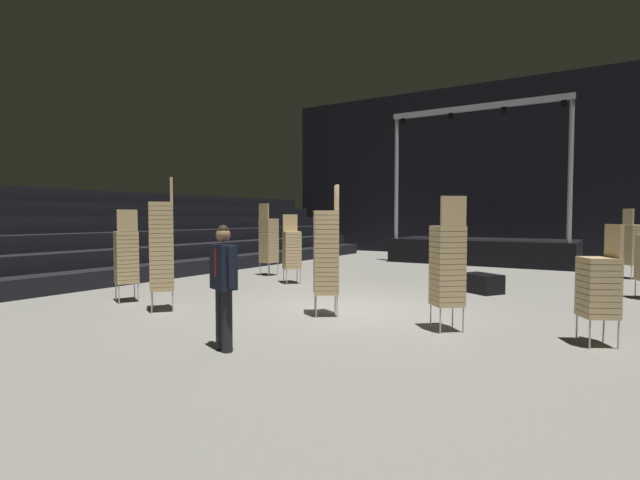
{
  "coord_description": "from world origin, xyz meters",
  "views": [
    {
      "loc": [
        4.56,
        -8.19,
        1.82
      ],
      "look_at": [
        0.02,
        -0.91,
        1.4
      ],
      "focal_mm": 27.02,
      "sensor_mm": 36.0,
      "label": 1
    }
  ],
  "objects_px": {
    "chair_stack_front_right": "(326,251)",
    "equipment_road_case": "(482,283)",
    "stage_riser": "(483,248)",
    "chair_stack_mid_centre": "(292,249)",
    "chair_stack_front_left": "(126,256)",
    "chair_stack_aisle_left": "(633,244)",
    "chair_stack_rear_centre": "(162,245)",
    "chair_stack_mid_right": "(269,240)",
    "chair_stack_mid_left": "(599,285)",
    "man_with_tie": "(223,280)",
    "chair_stack_rear_left": "(448,264)"
  },
  "relations": [
    {
      "from": "chair_stack_front_left",
      "to": "equipment_road_case",
      "type": "relative_size",
      "value": 2.18
    },
    {
      "from": "man_with_tie",
      "to": "chair_stack_front_right",
      "type": "bearing_deg",
      "value": -67.18
    },
    {
      "from": "chair_stack_front_right",
      "to": "chair_stack_rear_centre",
      "type": "bearing_deg",
      "value": 78.64
    },
    {
      "from": "chair_stack_front_left",
      "to": "chair_stack_aisle_left",
      "type": "height_order",
      "value": "chair_stack_aisle_left"
    },
    {
      "from": "chair_stack_rear_centre",
      "to": "man_with_tie",
      "type": "bearing_deg",
      "value": -165.03
    },
    {
      "from": "chair_stack_mid_right",
      "to": "chair_stack_mid_centre",
      "type": "relative_size",
      "value": 1.18
    },
    {
      "from": "chair_stack_front_left",
      "to": "chair_stack_rear_left",
      "type": "height_order",
      "value": "chair_stack_rear_left"
    },
    {
      "from": "chair_stack_mid_right",
      "to": "chair_stack_mid_centre",
      "type": "height_order",
      "value": "chair_stack_mid_right"
    },
    {
      "from": "chair_stack_rear_centre",
      "to": "chair_stack_rear_left",
      "type": "bearing_deg",
      "value": -124.68
    },
    {
      "from": "chair_stack_mid_centre",
      "to": "chair_stack_rear_left",
      "type": "distance_m",
      "value": 6.14
    },
    {
      "from": "chair_stack_front_left",
      "to": "chair_stack_mid_centre",
      "type": "xyz_separation_m",
      "value": [
        1.34,
        4.2,
        -0.04
      ]
    },
    {
      "from": "man_with_tie",
      "to": "equipment_road_case",
      "type": "relative_size",
      "value": 1.9
    },
    {
      "from": "chair_stack_rear_left",
      "to": "equipment_road_case",
      "type": "relative_size",
      "value": 2.37
    },
    {
      "from": "stage_riser",
      "to": "chair_stack_mid_left",
      "type": "bearing_deg",
      "value": -69.69
    },
    {
      "from": "chair_stack_mid_left",
      "to": "chair_stack_aisle_left",
      "type": "relative_size",
      "value": 0.83
    },
    {
      "from": "man_with_tie",
      "to": "chair_stack_front_right",
      "type": "relative_size",
      "value": 0.71
    },
    {
      "from": "stage_riser",
      "to": "chair_stack_mid_centre",
      "type": "bearing_deg",
      "value": -108.9
    },
    {
      "from": "chair_stack_rear_centre",
      "to": "chair_stack_aisle_left",
      "type": "distance_m",
      "value": 13.12
    },
    {
      "from": "chair_stack_mid_left",
      "to": "chair_stack_mid_centre",
      "type": "xyz_separation_m",
      "value": [
        -7.34,
        2.92,
        0.08
      ]
    },
    {
      "from": "stage_riser",
      "to": "chair_stack_front_right",
      "type": "xyz_separation_m",
      "value": [
        0.01,
        -11.97,
        0.62
      ]
    },
    {
      "from": "chair_stack_mid_right",
      "to": "chair_stack_mid_left",
      "type": "bearing_deg",
      "value": -14.27
    },
    {
      "from": "man_with_tie",
      "to": "chair_stack_rear_left",
      "type": "relative_size",
      "value": 0.8
    },
    {
      "from": "chair_stack_mid_centre",
      "to": "chair_stack_aisle_left",
      "type": "relative_size",
      "value": 0.92
    },
    {
      "from": "chair_stack_mid_right",
      "to": "chair_stack_aisle_left",
      "type": "relative_size",
      "value": 1.08
    },
    {
      "from": "chair_stack_rear_centre",
      "to": "equipment_road_case",
      "type": "relative_size",
      "value": 2.84
    },
    {
      "from": "chair_stack_aisle_left",
      "to": "chair_stack_front_left",
      "type": "bearing_deg",
      "value": -79.05
    },
    {
      "from": "chair_stack_front_right",
      "to": "equipment_road_case",
      "type": "relative_size",
      "value": 2.66
    },
    {
      "from": "man_with_tie",
      "to": "chair_stack_front_right",
      "type": "distance_m",
      "value": 2.74
    },
    {
      "from": "stage_riser",
      "to": "man_with_tie",
      "type": "bearing_deg",
      "value": -89.84
    },
    {
      "from": "stage_riser",
      "to": "chair_stack_aisle_left",
      "type": "distance_m",
      "value": 5.64
    },
    {
      "from": "chair_stack_front_right",
      "to": "chair_stack_rear_centre",
      "type": "height_order",
      "value": "chair_stack_rear_centre"
    },
    {
      "from": "chair_stack_mid_centre",
      "to": "chair_stack_rear_centre",
      "type": "distance_m",
      "value": 4.49
    },
    {
      "from": "chair_stack_mid_centre",
      "to": "equipment_road_case",
      "type": "distance_m",
      "value": 4.97
    },
    {
      "from": "chair_stack_mid_right",
      "to": "chair_stack_aisle_left",
      "type": "distance_m",
      "value": 10.78
    },
    {
      "from": "chair_stack_front_left",
      "to": "chair_stack_mid_right",
      "type": "xyz_separation_m",
      "value": [
        -0.28,
        5.26,
        0.13
      ]
    },
    {
      "from": "chair_stack_front_right",
      "to": "chair_stack_mid_right",
      "type": "distance_m",
      "value": 6.29
    },
    {
      "from": "chair_stack_front_left",
      "to": "chair_stack_mid_left",
      "type": "distance_m",
      "value": 8.78
    },
    {
      "from": "chair_stack_mid_left",
      "to": "chair_stack_aisle_left",
      "type": "xyz_separation_m",
      "value": [
        0.58,
        8.98,
        0.17
      ]
    },
    {
      "from": "chair_stack_mid_left",
      "to": "chair_stack_rear_left",
      "type": "height_order",
      "value": "chair_stack_rear_left"
    },
    {
      "from": "stage_riser",
      "to": "chair_stack_mid_centre",
      "type": "distance_m",
      "value": 9.3
    },
    {
      "from": "chair_stack_mid_left",
      "to": "chair_stack_mid_right",
      "type": "bearing_deg",
      "value": 37.37
    },
    {
      "from": "equipment_road_case",
      "to": "chair_stack_aisle_left",
      "type": "bearing_deg",
      "value": 58.07
    },
    {
      "from": "chair_stack_front_left",
      "to": "stage_riser",
      "type": "bearing_deg",
      "value": 7.68
    },
    {
      "from": "chair_stack_front_right",
      "to": "chair_stack_rear_left",
      "type": "distance_m",
      "value": 2.25
    },
    {
      "from": "chair_stack_front_right",
      "to": "chair_stack_mid_left",
      "type": "height_order",
      "value": "chair_stack_front_right"
    },
    {
      "from": "stage_riser",
      "to": "chair_stack_aisle_left",
      "type": "relative_size",
      "value": 3.29
    },
    {
      "from": "chair_stack_front_left",
      "to": "chair_stack_rear_left",
      "type": "xyz_separation_m",
      "value": [
        6.61,
        1.04,
        0.08
      ]
    },
    {
      "from": "chair_stack_rear_left",
      "to": "chair_stack_rear_centre",
      "type": "height_order",
      "value": "chair_stack_rear_centre"
    },
    {
      "from": "chair_stack_mid_left",
      "to": "chair_stack_mid_right",
      "type": "height_order",
      "value": "chair_stack_mid_right"
    },
    {
      "from": "chair_stack_front_right",
      "to": "chair_stack_rear_left",
      "type": "relative_size",
      "value": 1.12
    }
  ]
}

